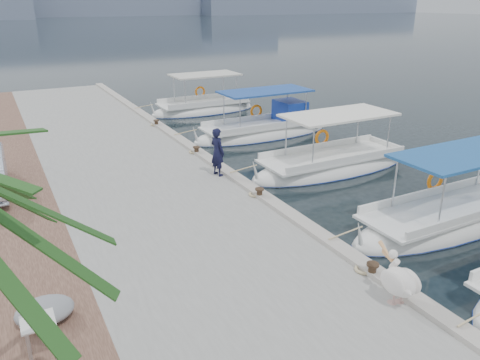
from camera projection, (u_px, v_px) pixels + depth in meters
name	position (u px, v px, depth m)	size (l,w,h in m)	color
ground	(295.00, 229.00, 13.68)	(400.00, 400.00, 0.00)	black
concrete_quay	(144.00, 184.00, 16.40)	(6.00, 40.00, 0.50)	gray
quay_curb	(215.00, 163.00, 17.51)	(0.44, 40.00, 0.12)	#A69F93
fishing_caique_b	(452.00, 220.00, 13.99)	(7.55, 2.22, 2.83)	white
fishing_caique_c	(332.00, 167.00, 18.47)	(7.24, 2.38, 2.83)	white
fishing_caique_d	(263.00, 132.00, 23.08)	(7.31, 2.28, 2.83)	white
fishing_caique_e	(203.00, 110.00, 28.02)	(6.53, 2.40, 2.83)	white
mooring_bollards	(259.00, 192.00, 14.52)	(0.28, 20.28, 0.33)	black
pelican	(399.00, 280.00, 9.37)	(0.65, 1.34, 1.03)	tan
fisherman	(217.00, 152.00, 16.23)	(0.62, 0.41, 1.70)	black
tarp_bundle	(45.00, 311.00, 8.98)	(1.10, 0.90, 0.40)	gray
folding_table	(39.00, 331.00, 7.95)	(0.55, 0.55, 0.73)	silver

